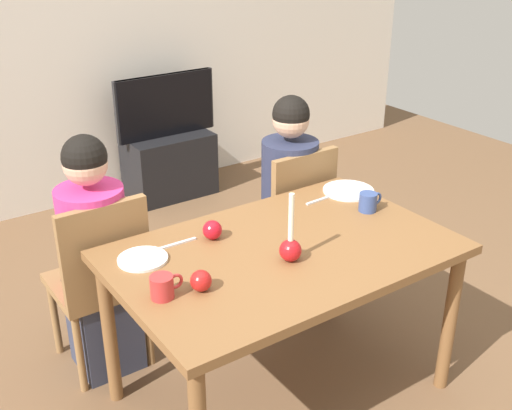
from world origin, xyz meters
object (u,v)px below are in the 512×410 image
at_px(chair_right, 292,216).
at_px(mug_right, 368,202).
at_px(mug_left, 163,287).
at_px(tv, 166,105).
at_px(candle_centerpiece, 290,247).
at_px(plate_left, 143,259).
at_px(chair_left, 101,276).
at_px(tv_stand, 169,165).
at_px(apple_near_candle, 201,281).
at_px(apple_by_left_plate, 212,230).
at_px(person_left_child, 97,262).
at_px(dining_table, 283,266).
at_px(plate_right, 348,191).
at_px(person_right_child, 289,204).

distance_m(chair_right, mug_right, 0.61).
distance_m(chair_right, mug_left, 1.30).
bearing_deg(tv, candle_centerpiece, -105.67).
relative_size(candle_centerpiece, plate_left, 1.44).
bearing_deg(chair_left, tv_stand, 54.50).
height_order(apple_near_candle, apple_by_left_plate, apple_by_left_plate).
bearing_deg(person_left_child, chair_right, -1.70).
bearing_deg(person_left_child, dining_table, -48.15).
distance_m(mug_left, mug_right, 1.12).
relative_size(tv_stand, apple_by_left_plate, 7.73).
bearing_deg(plate_right, mug_left, -164.52).
height_order(person_left_child, person_right_child, same).
relative_size(dining_table, chair_left, 1.56).
height_order(tv, apple_by_left_plate, tv).
bearing_deg(apple_near_candle, candle_centerpiece, -1.44).
bearing_deg(chair_right, plate_right, -73.96).
bearing_deg(dining_table, mug_right, 7.26).
bearing_deg(candle_centerpiece, dining_table, 68.22).
xyz_separation_m(person_left_child, mug_right, (1.11, -0.57, 0.22)).
bearing_deg(chair_right, mug_right, -87.73).
xyz_separation_m(chair_right, tv_stand, (0.12, 1.69, -0.27)).
relative_size(chair_left, tv_stand, 1.41).
bearing_deg(chair_left, person_right_child, 1.70).
xyz_separation_m(person_left_child, plate_left, (0.05, -0.40, 0.19)).
bearing_deg(apple_by_left_plate, candle_centerpiece, -64.30).
xyz_separation_m(tv_stand, candle_centerpiece, (-0.67, -2.39, 0.57)).
bearing_deg(apple_near_candle, person_left_child, 100.46).
relative_size(chair_left, mug_left, 7.02).
bearing_deg(tv, person_left_child, -126.01).
bearing_deg(plate_right, candle_centerpiece, -149.91).
relative_size(tv, apple_by_left_plate, 9.54).
xyz_separation_m(candle_centerpiece, plate_left, (-0.48, 0.33, -0.06)).
height_order(person_right_child, candle_centerpiece, person_right_child).
distance_m(chair_left, candle_centerpiece, 0.93).
bearing_deg(tv_stand, mug_right, -92.41).
xyz_separation_m(plate_left, apple_by_left_plate, (0.32, 0.00, 0.04)).
distance_m(person_left_child, candle_centerpiece, 0.94).
height_order(mug_left, apple_by_left_plate, mug_left).
bearing_deg(dining_table, tv_stand, 74.59).
bearing_deg(person_right_child, chair_left, -178.30).
bearing_deg(apple_by_left_plate, mug_right, -12.90).
bearing_deg(candle_centerpiece, chair_right, 51.60).
bearing_deg(dining_table, mug_left, -175.38).
height_order(plate_right, apple_by_left_plate, apple_by_left_plate).
height_order(dining_table, candle_centerpiece, candle_centerpiece).
xyz_separation_m(candle_centerpiece, plate_right, (0.65, 0.38, -0.06)).
relative_size(plate_left, mug_right, 1.60).
distance_m(chair_left, tv_stand, 2.10).
xyz_separation_m(tv_stand, tv, (0.00, 0.00, 0.47)).
xyz_separation_m(chair_right, mug_left, (-1.09, -0.65, 0.28)).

